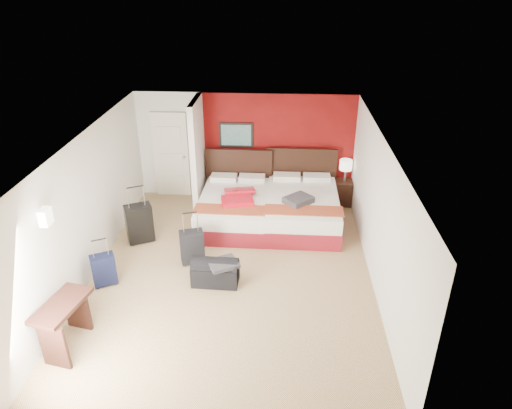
# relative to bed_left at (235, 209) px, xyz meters

# --- Properties ---
(ground) EXTENTS (6.50, 6.50, 0.00)m
(ground) POSITION_rel_bed_left_xyz_m (0.13, -1.88, -0.31)
(ground) COLOR tan
(ground) RESTS_ON ground
(room_walls) EXTENTS (5.02, 6.52, 2.50)m
(room_walls) POSITION_rel_bed_left_xyz_m (-1.27, -0.46, 0.94)
(room_walls) COLOR silver
(room_walls) RESTS_ON ground
(red_accent_panel) EXTENTS (3.50, 0.04, 2.50)m
(red_accent_panel) POSITION_rel_bed_left_xyz_m (0.88, 1.35, 0.94)
(red_accent_panel) COLOR maroon
(red_accent_panel) RESTS_ON ground
(partition_wall) EXTENTS (0.12, 1.20, 2.50)m
(partition_wall) POSITION_rel_bed_left_xyz_m (-0.87, 0.73, 0.94)
(partition_wall) COLOR silver
(partition_wall) RESTS_ON ground
(entry_door) EXTENTS (0.82, 0.06, 2.05)m
(entry_door) POSITION_rel_bed_left_xyz_m (-1.62, 1.32, 0.71)
(entry_door) COLOR silver
(entry_door) RESTS_ON ground
(bed_left) EXTENTS (1.51, 2.12, 0.63)m
(bed_left) POSITION_rel_bed_left_xyz_m (0.00, 0.00, 0.00)
(bed_left) COLOR silver
(bed_left) RESTS_ON ground
(bed_right) EXTENTS (1.55, 2.20, 0.65)m
(bed_right) POSITION_rel_bed_left_xyz_m (1.45, 0.02, 0.01)
(bed_right) COLOR white
(bed_right) RESTS_ON ground
(red_suitcase_open) EXTENTS (0.81, 1.00, 0.11)m
(red_suitcase_open) POSITION_rel_bed_left_xyz_m (0.10, -0.10, 0.37)
(red_suitcase_open) COLOR red
(red_suitcase_open) RESTS_ON bed_left
(jacket_bundle) EXTENTS (0.68, 0.67, 0.13)m
(jacket_bundle) POSITION_rel_bed_left_xyz_m (1.35, -0.28, 0.41)
(jacket_bundle) COLOR #3F3E44
(jacket_bundle) RESTS_ON bed_right
(nightstand) EXTENTS (0.46, 0.46, 0.58)m
(nightstand) POSITION_rel_bed_left_xyz_m (2.44, 1.05, -0.02)
(nightstand) COLOR black
(nightstand) RESTS_ON ground
(table_lamp) EXTENTS (0.36, 0.36, 0.51)m
(table_lamp) POSITION_rel_bed_left_xyz_m (2.44, 1.05, 0.52)
(table_lamp) COLOR silver
(table_lamp) RESTS_ON nightstand
(suitcase_black) EXTENTS (0.60, 0.51, 0.77)m
(suitcase_black) POSITION_rel_bed_left_xyz_m (-1.81, -0.89, 0.07)
(suitcase_black) COLOR black
(suitcase_black) RESTS_ON ground
(suitcase_charcoal) EXTENTS (0.49, 0.39, 0.63)m
(suitcase_charcoal) POSITION_rel_bed_left_xyz_m (-0.63, -1.59, 0.00)
(suitcase_charcoal) COLOR black
(suitcase_charcoal) RESTS_ON ground
(suitcase_navy) EXTENTS (0.46, 0.40, 0.55)m
(suitcase_navy) POSITION_rel_bed_left_xyz_m (-2.04, -2.35, -0.04)
(suitcase_navy) COLOR black
(suitcase_navy) RESTS_ON ground
(duffel_bag) EXTENTS (0.82, 0.46, 0.41)m
(duffel_bag) POSITION_rel_bed_left_xyz_m (-0.12, -2.19, -0.11)
(duffel_bag) COLOR black
(duffel_bag) RESTS_ON ground
(jacket_draped) EXTENTS (0.62, 0.59, 0.06)m
(jacket_draped) POSITION_rel_bed_left_xyz_m (0.03, -2.24, 0.13)
(jacket_draped) COLOR #353439
(jacket_draped) RESTS_ON duffel_bag
(desk) EXTENTS (0.65, 1.00, 0.77)m
(desk) POSITION_rel_bed_left_xyz_m (-2.05, -3.84, 0.07)
(desk) COLOR black
(desk) RESTS_ON ground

